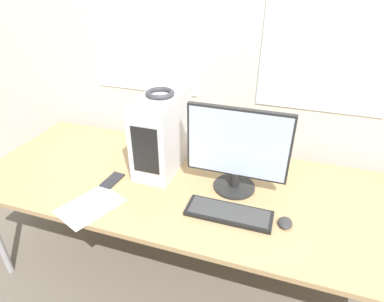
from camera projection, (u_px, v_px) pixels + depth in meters
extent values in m
cube|color=beige|center=(230.00, 42.00, 1.90)|extent=(8.00, 0.06, 2.70)
cube|color=tan|center=(200.00, 188.00, 1.75)|extent=(2.52, 0.91, 0.03)
cylinder|color=#99999E|center=(72.00, 168.00, 2.56)|extent=(0.04, 0.04, 0.68)
cube|color=silver|center=(162.00, 132.00, 1.82)|extent=(0.21, 0.44, 0.44)
cube|color=black|center=(145.00, 151.00, 1.64)|extent=(0.14, 0.00, 0.26)
torus|color=#333338|center=(160.00, 93.00, 1.70)|extent=(0.16, 0.16, 0.03)
cylinder|color=black|center=(234.00, 186.00, 1.73)|extent=(0.22, 0.22, 0.02)
cylinder|color=black|center=(235.00, 179.00, 1.70)|extent=(0.05, 0.05, 0.08)
cube|color=black|center=(238.00, 143.00, 1.59)|extent=(0.52, 0.03, 0.37)
cube|color=silver|center=(237.00, 145.00, 1.58)|extent=(0.50, 0.00, 0.35)
cube|color=black|center=(229.00, 213.00, 1.54)|extent=(0.41, 0.15, 0.02)
cube|color=#383838|center=(229.00, 212.00, 1.53)|extent=(0.38, 0.12, 0.00)
ellipsoid|color=#2D2D2D|center=(285.00, 223.00, 1.48)|extent=(0.06, 0.08, 0.03)
cube|color=#232328|center=(112.00, 180.00, 1.78)|extent=(0.08, 0.15, 0.01)
cube|color=white|center=(90.00, 206.00, 1.60)|extent=(0.31, 0.35, 0.00)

